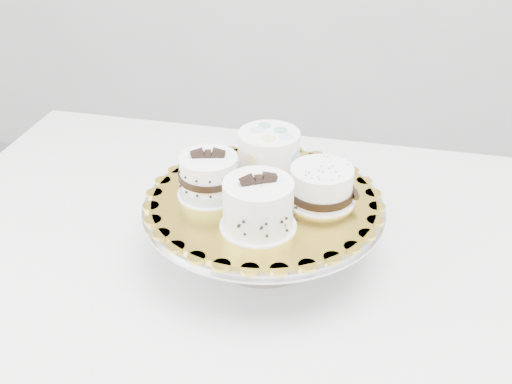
# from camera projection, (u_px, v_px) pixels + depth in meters

# --- Properties ---
(table) EXTENTS (1.39, 1.01, 0.75)m
(table) POSITION_uv_depth(u_px,v_px,m) (257.00, 266.00, 1.23)
(table) COLOR white
(table) RESTS_ON floor
(cake_stand) EXTENTS (0.41, 0.41, 0.11)m
(cake_stand) POSITION_uv_depth(u_px,v_px,m) (264.00, 219.00, 1.11)
(cake_stand) COLOR gray
(cake_stand) RESTS_ON table
(cake_board) EXTENTS (0.42, 0.42, 0.01)m
(cake_board) POSITION_uv_depth(u_px,v_px,m) (264.00, 200.00, 1.09)
(cake_board) COLOR gold
(cake_board) RESTS_ON cake_stand
(cake_swirl) EXTENTS (0.14, 0.14, 0.10)m
(cake_swirl) POSITION_uv_depth(u_px,v_px,m) (258.00, 206.00, 0.99)
(cake_swirl) COLOR white
(cake_swirl) RESTS_ON cake_board
(cake_banded) EXTENTS (0.11, 0.11, 0.09)m
(cake_banded) POSITION_uv_depth(u_px,v_px,m) (209.00, 177.00, 1.08)
(cake_banded) COLOR white
(cake_banded) RESTS_ON cake_board
(cake_dots) EXTENTS (0.14, 0.14, 0.08)m
(cake_dots) POSITION_uv_depth(u_px,v_px,m) (269.00, 153.00, 1.14)
(cake_dots) COLOR white
(cake_dots) RESTS_ON cake_board
(cake_ribbon) EXTENTS (0.13, 0.13, 0.06)m
(cake_ribbon) POSITION_uv_depth(u_px,v_px,m) (322.00, 186.00, 1.07)
(cake_ribbon) COLOR white
(cake_ribbon) RESTS_ON cake_board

